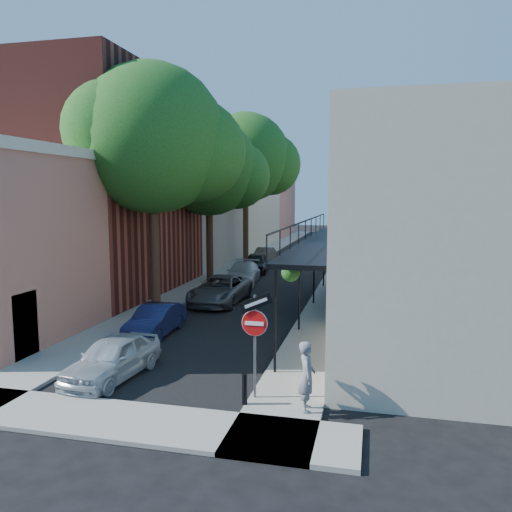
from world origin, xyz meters
The scene contains 19 objects.
ground centered at (0.00, 0.00, 0.00)m, with size 160.00×160.00×0.00m, color black.
road_surface centered at (0.00, 30.00, 0.01)m, with size 6.00×64.00×0.01m, color black.
sidewalk_left centered at (-4.00, 30.00, 0.06)m, with size 2.00×64.00×0.12m, color gray.
sidewalk_right centered at (4.00, 30.00, 0.06)m, with size 2.00×64.00×0.12m, color gray.
sidewalk_cross centered at (0.00, -1.00, 0.06)m, with size 12.00×2.00×0.12m, color gray.
buildings_left centered at (-9.30, 28.76, 4.94)m, with size 10.10×59.10×12.00m.
buildings_right centered at (8.99, 29.49, 4.42)m, with size 9.80×55.00×10.00m.
sign_post centered at (3.16, 0.97, 2.04)m, with size 0.89×0.17×2.99m.
bollard centered at (3.00, 0.50, 0.52)m, with size 0.14×0.14×0.80m, color black.
oak_near centered at (-3.37, 10.26, 7.88)m, with size 7.48×6.80×11.42m.
oak_mid centered at (-3.42, 18.23, 7.06)m, with size 6.60×6.00×10.20m.
oak_far centered at (-3.35, 27.27, 8.26)m, with size 7.70×7.00×11.90m.
parked_car_a centered at (-1.40, 1.66, 0.64)m, with size 1.51×3.76×1.28m, color #B0BBC3.
parked_car_b centered at (-2.11, 6.24, 0.60)m, with size 1.27×3.65×1.20m, color #151B43.
parked_car_c centered at (-1.40, 12.47, 0.69)m, with size 2.29×4.97×1.38m, color #54565B.
parked_car_d centered at (-1.71, 18.12, 0.66)m, with size 1.86×4.57×1.33m, color #BCBBC0.
parked_car_e centered at (-1.95, 22.73, 0.69)m, with size 1.63×4.05×1.38m, color black.
parked_car_f centered at (-2.60, 28.34, 0.59)m, with size 1.25×3.60×1.19m, color slate.
pedestrian centered at (4.60, 0.50, 1.01)m, with size 0.65×0.43×1.78m, color gray.
Camera 1 is at (6.11, -11.40, 5.48)m, focal length 35.00 mm.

